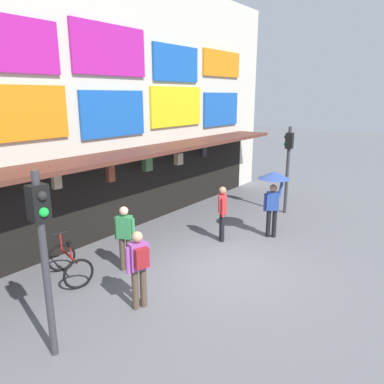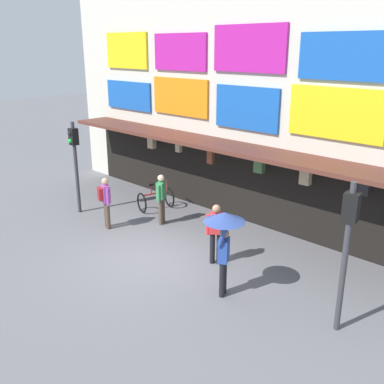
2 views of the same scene
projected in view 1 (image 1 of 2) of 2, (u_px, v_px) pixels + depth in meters
name	position (u px, v px, depth m)	size (l,w,h in m)	color
ground_plane	(225.00, 266.00, 9.51)	(80.00, 80.00, 0.00)	slate
shopfront	(100.00, 106.00, 11.14)	(18.00, 2.60, 8.00)	beige
traffic_light_near	(42.00, 237.00, 5.72)	(0.28, 0.33, 3.20)	#38383D
traffic_light_far	(288.00, 156.00, 13.25)	(0.31, 0.34, 3.20)	#38383D
bicycle_parked	(69.00, 264.00, 8.72)	(0.99, 1.30, 1.05)	black
pedestrian_in_purple	(125.00, 235.00, 9.02)	(0.35, 0.49, 1.68)	brown
pedestrian_in_red	(139.00, 264.00, 7.38)	(0.50, 0.44, 1.68)	brown
pedestrian_with_umbrella	(274.00, 186.00, 11.02)	(0.96, 0.96, 2.08)	black
pedestrian_in_green	(222.00, 211.00, 10.92)	(0.44, 0.39, 1.68)	black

